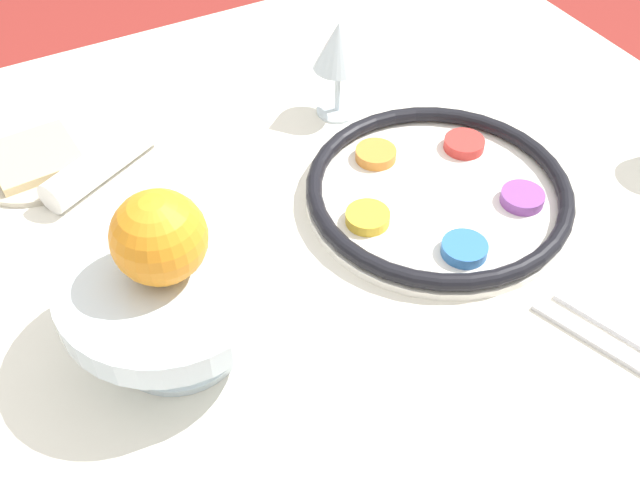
# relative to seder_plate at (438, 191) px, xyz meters

# --- Properties ---
(dining_table) EXTENTS (1.39, 1.03, 0.78)m
(dining_table) POSITION_rel_seder_plate_xyz_m (0.24, -0.05, -0.40)
(dining_table) COLOR silver
(dining_table) RESTS_ON ground_plane
(seder_plate) EXTENTS (0.33, 0.33, 0.03)m
(seder_plate) POSITION_rel_seder_plate_xyz_m (0.00, 0.00, 0.00)
(seder_plate) COLOR silver
(seder_plate) RESTS_ON dining_table
(wine_glass) EXTENTS (0.07, 0.07, 0.14)m
(wine_glass) POSITION_rel_seder_plate_xyz_m (0.02, -0.22, 0.09)
(wine_glass) COLOR silver
(wine_glass) RESTS_ON dining_table
(fruit_stand) EXTENTS (0.21, 0.21, 0.10)m
(fruit_stand) POSITION_rel_seder_plate_xyz_m (0.36, 0.05, 0.06)
(fruit_stand) COLOR silver
(fruit_stand) RESTS_ON dining_table
(orange_fruit) EXTENTS (0.09, 0.09, 0.09)m
(orange_fruit) POSITION_rel_seder_plate_xyz_m (0.36, 0.05, 0.13)
(orange_fruit) COLOR orange
(orange_fruit) RESTS_ON fruit_stand
(bread_plate) EXTENTS (0.17, 0.17, 0.02)m
(bread_plate) POSITION_rel_seder_plate_xyz_m (0.42, -0.31, -0.01)
(bread_plate) COLOR beige
(bread_plate) RESTS_ON dining_table
(napkin_roll) EXTENTS (0.17, 0.12, 0.04)m
(napkin_roll) POSITION_rel_seder_plate_xyz_m (0.35, -0.24, 0.01)
(napkin_roll) COLOR white
(napkin_roll) RESTS_ON dining_table
(fork_left) EXTENTS (0.08, 0.18, 0.01)m
(fork_left) POSITION_rel_seder_plate_xyz_m (-0.06, 0.28, -0.01)
(fork_left) COLOR silver
(fork_left) RESTS_ON dining_table
(fork_right) EXTENTS (0.08, 0.18, 0.01)m
(fork_right) POSITION_rel_seder_plate_xyz_m (-0.03, 0.28, -0.01)
(fork_right) COLOR silver
(fork_right) RESTS_ON dining_table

